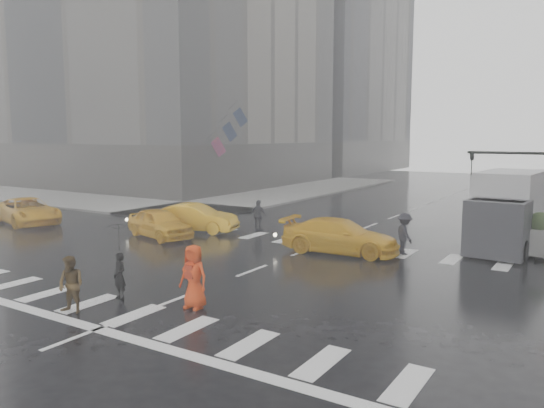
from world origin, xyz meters
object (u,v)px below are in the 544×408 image
Objects in this scene: pedestrian_brown at (71,285)px; box_truck at (507,208)px; pedestrian_orange at (194,277)px; traffic_signal_pole at (542,182)px; taxi_mid at (195,218)px; taxi_front at (160,223)px.

pedestrian_brown is 18.77m from box_truck.
pedestrian_orange is at bearing -110.85° from box_truck.
traffic_signal_pole reaches higher than pedestrian_orange.
pedestrian_orange is 12.80m from taxi_mid.
pedestrian_brown is at bearing -143.74° from pedestrian_orange.
taxi_mid is at bearing 4.83° from taxi_front.
pedestrian_orange is at bearing -157.32° from taxi_mid.
traffic_signal_pole is 2.54m from box_truck.
pedestrian_brown is at bearing -172.78° from taxi_mid.
taxi_front is 2.22m from taxi_mid.
traffic_signal_pole is at bearing 54.79° from pedestrian_orange.
box_truck reaches higher than pedestrian_orange.
traffic_signal_pole is 15.07m from pedestrian_orange.
taxi_front is at bearing 150.89° from taxi_mid.
traffic_signal_pole is at bearing -41.57° from box_truck.
pedestrian_orange is 0.42× the size of taxi_mid.
traffic_signal_pole is 0.98× the size of taxi_mid.
box_truck is (15.19, 6.53, 1.12)m from taxi_front.
taxi_front is at bearing -163.32° from traffic_signal_pole.
traffic_signal_pole is at bearing -56.99° from taxi_front.
traffic_signal_pole reaches higher than taxi_front.
box_truck reaches higher than taxi_front.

